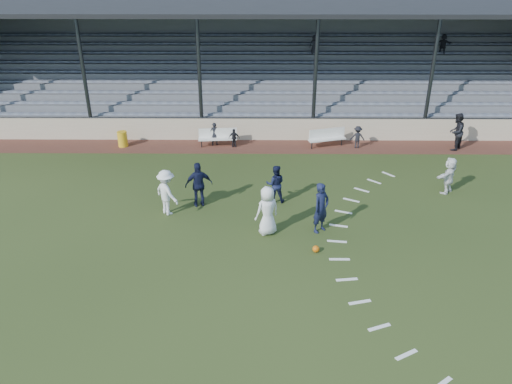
% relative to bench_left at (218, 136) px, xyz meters
% --- Properties ---
extents(ground, '(90.00, 90.00, 0.00)m').
position_rel_bench_left_xyz_m(ground, '(2.07, -10.56, -0.58)').
color(ground, '#2B3A18').
rests_on(ground, ground).
extents(cinder_track, '(34.00, 2.00, 0.02)m').
position_rel_bench_left_xyz_m(cinder_track, '(2.07, -0.06, -0.57)').
color(cinder_track, '#512920').
rests_on(cinder_track, ground).
extents(retaining_wall, '(34.00, 0.18, 1.20)m').
position_rel_bench_left_xyz_m(retaining_wall, '(2.07, 0.99, 0.02)').
color(retaining_wall, beige).
rests_on(retaining_wall, ground).
extents(bench_left, '(2.03, 0.63, 0.95)m').
position_rel_bench_left_xyz_m(bench_left, '(0.00, 0.00, 0.00)').
color(bench_left, white).
rests_on(bench_left, cinder_track).
extents(bench_right, '(2.03, 1.03, 0.95)m').
position_rel_bench_left_xyz_m(bench_right, '(5.72, -0.02, 0.00)').
color(bench_right, white).
rests_on(bench_right, cinder_track).
extents(trash_bin, '(0.50, 0.50, 0.80)m').
position_rel_bench_left_xyz_m(trash_bin, '(-5.00, -0.08, -0.16)').
color(trash_bin, yellow).
rests_on(trash_bin, cinder_track).
extents(football, '(0.24, 0.24, 0.24)m').
position_rel_bench_left_xyz_m(football, '(4.16, -10.11, -0.46)').
color(football, '#D6630C').
rests_on(football, ground).
extents(player_white_lead, '(1.09, 0.96, 1.87)m').
position_rel_bench_left_xyz_m(player_white_lead, '(2.48, -8.85, 0.35)').
color(player_white_lead, white).
rests_on(player_white_lead, ground).
extents(player_navy_lead, '(0.83, 0.82, 1.93)m').
position_rel_bench_left_xyz_m(player_navy_lead, '(4.44, -8.67, 0.38)').
color(player_navy_lead, '#141939').
rests_on(player_navy_lead, ground).
extents(player_navy_mid, '(0.79, 0.62, 1.61)m').
position_rel_bench_left_xyz_m(player_navy_mid, '(2.85, -6.32, 0.22)').
color(player_navy_mid, '#141939').
rests_on(player_navy_mid, ground).
extents(player_white_wing, '(1.34, 1.32, 1.85)m').
position_rel_bench_left_xyz_m(player_white_wing, '(-1.41, -7.38, 0.34)').
color(player_white_wing, white).
rests_on(player_white_wing, ground).
extents(player_navy_wing, '(1.18, 0.73, 1.88)m').
position_rel_bench_left_xyz_m(player_navy_wing, '(-0.24, -6.69, 0.36)').
color(player_navy_wing, '#141939').
rests_on(player_navy_wing, ground).
extents(player_white_back, '(1.36, 1.40, 1.60)m').
position_rel_bench_left_xyz_m(player_white_back, '(10.23, -5.39, 0.22)').
color(player_white_back, white).
rests_on(player_white_back, ground).
extents(official, '(1.16, 1.19, 1.93)m').
position_rel_bench_left_xyz_m(official, '(12.26, -0.41, 0.40)').
color(official, black).
rests_on(official, cinder_track).
extents(sub_left_near, '(0.52, 0.42, 1.24)m').
position_rel_bench_left_xyz_m(sub_left_near, '(-0.19, 0.11, 0.06)').
color(sub_left_near, black).
rests_on(sub_left_near, cinder_track).
extents(sub_left_far, '(0.58, 0.25, 0.99)m').
position_rel_bench_left_xyz_m(sub_left_far, '(0.86, -0.16, -0.07)').
color(sub_left_far, black).
rests_on(sub_left_far, cinder_track).
extents(sub_right, '(0.79, 0.50, 1.17)m').
position_rel_bench_left_xyz_m(sub_right, '(7.28, -0.21, 0.02)').
color(sub_right, black).
rests_on(sub_right, cinder_track).
extents(grandstand, '(34.60, 9.00, 6.61)m').
position_rel_bench_left_xyz_m(grandstand, '(2.07, 5.70, 1.62)').
color(grandstand, slate).
rests_on(grandstand, ground).
extents(penalty_arc, '(3.89, 14.63, 0.01)m').
position_rel_bench_left_xyz_m(penalty_arc, '(6.19, -10.56, -0.58)').
color(penalty_arc, white).
rests_on(penalty_arc, ground).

